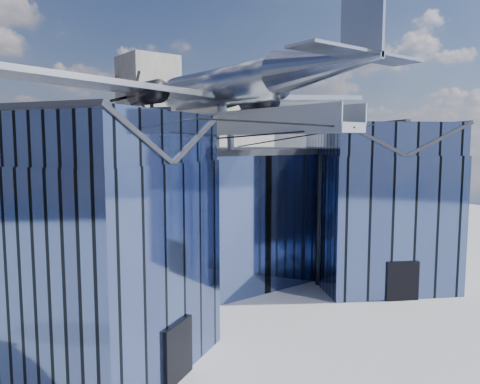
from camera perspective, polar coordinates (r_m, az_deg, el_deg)
ground_plane at (r=30.13m, az=2.40°, el=-14.07°), size 120.00×120.00×0.00m
museum at (r=33.29m, az=-4.03°, el=-2.29°), size 32.88×24.50×17.60m
bg_towers at (r=74.72m, az=-22.58°, el=5.36°), size 77.00×24.50×26.00m
tree_plaza_e at (r=44.92m, az=22.25°, el=-2.61°), size 4.33×4.33×5.82m
tree_side_e at (r=59.76m, az=19.56°, el=-0.71°), size 4.48×4.48×5.40m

